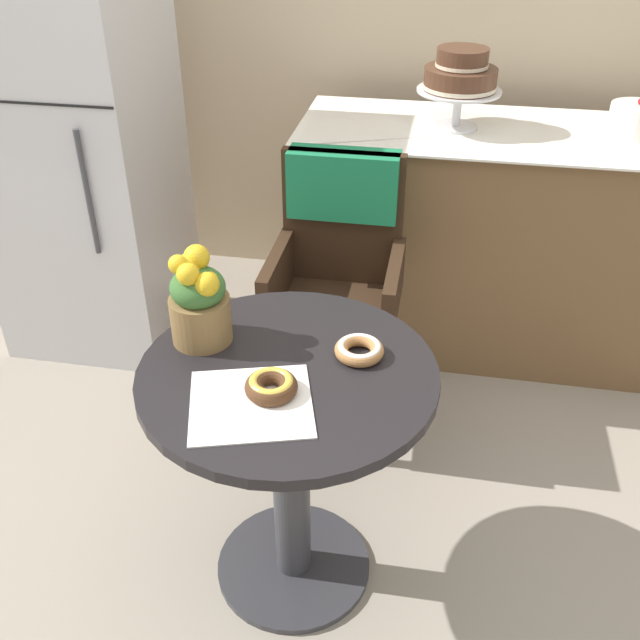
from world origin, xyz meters
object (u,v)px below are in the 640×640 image
object	(u,v)px
donut_mid	(359,349)
refrigerator	(77,136)
flower_vase	(199,299)
tiered_cake_stand	(460,77)
wicker_chair	(339,254)
round_layer_cake	(637,120)
donut_front	(271,386)
cafe_table	(290,436)

from	to	relation	value
donut_mid	refrigerator	bearing A→B (deg)	140.01
flower_vase	refrigerator	world-z (taller)	refrigerator
donut_mid	tiered_cake_stand	size ratio (longest dim) A/B	0.40
wicker_chair	round_layer_cake	xyz separation A→B (m)	(0.96, 0.59, 0.31)
donut_front	refrigerator	xyz separation A→B (m)	(-1.03, 1.19, 0.11)
flower_vase	round_layer_cake	size ratio (longest dim) A/B	1.28
cafe_table	refrigerator	size ratio (longest dim) A/B	0.42
cafe_table	wicker_chair	bearing A→B (deg)	89.64
donut_mid	round_layer_cake	xyz separation A→B (m)	(0.81, 1.25, 0.21)
donut_front	refrigerator	world-z (taller)	refrigerator
donut_front	donut_mid	distance (m)	0.25
flower_vase	tiered_cake_stand	distance (m)	1.36
cafe_table	flower_vase	distance (m)	0.42
cafe_table	wicker_chair	distance (m)	0.76
round_layer_cake	refrigerator	bearing A→B (deg)	-173.22
round_layer_cake	cafe_table	bearing A→B (deg)	-125.76
cafe_table	refrigerator	world-z (taller)	refrigerator
tiered_cake_stand	cafe_table	bearing A→B (deg)	-104.61
flower_vase	tiered_cake_stand	bearing A→B (deg)	64.61
cafe_table	round_layer_cake	bearing A→B (deg)	54.24
donut_mid	cafe_table	bearing A→B (deg)	-151.44
wicker_chair	flower_vase	world-z (taller)	flower_vase
donut_front	tiered_cake_stand	xyz separation A→B (m)	(0.36, 1.39, 0.34)
wicker_chair	refrigerator	xyz separation A→B (m)	(-1.05, 0.35, 0.21)
tiered_cake_stand	refrigerator	bearing A→B (deg)	-171.80
donut_front	donut_mid	size ratio (longest dim) A/B	1.00
donut_front	round_layer_cake	xyz separation A→B (m)	(0.98, 1.43, 0.21)
wicker_chair	donut_front	distance (m)	0.85
donut_mid	tiered_cake_stand	distance (m)	1.27
flower_vase	wicker_chair	bearing A→B (deg)	69.89
cafe_table	round_layer_cake	xyz separation A→B (m)	(0.96, 1.34, 0.44)
flower_vase	tiered_cake_stand	world-z (taller)	tiered_cake_stand
wicker_chair	donut_mid	distance (m)	0.69
tiered_cake_stand	round_layer_cake	bearing A→B (deg)	3.61
donut_front	flower_vase	bearing A→B (deg)	140.56
donut_mid	tiered_cake_stand	xyz separation A→B (m)	(0.18, 1.21, 0.34)
cafe_table	tiered_cake_stand	xyz separation A→B (m)	(0.34, 1.30, 0.57)
donut_mid	refrigerator	world-z (taller)	refrigerator
donut_mid	round_layer_cake	size ratio (longest dim) A/B	0.62
refrigerator	cafe_table	bearing A→B (deg)	-46.33
wicker_chair	donut_mid	bearing A→B (deg)	-72.64
donut_front	wicker_chair	bearing A→B (deg)	88.56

